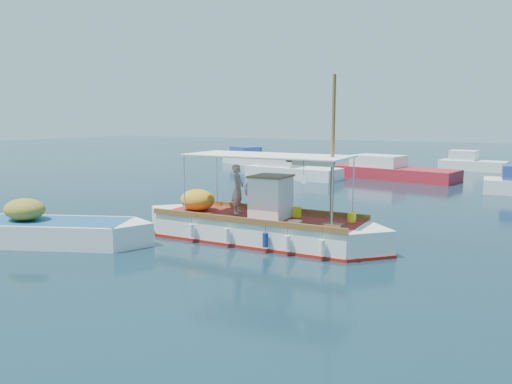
% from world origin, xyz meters
% --- Properties ---
extents(ground, '(160.00, 160.00, 0.00)m').
position_xyz_m(ground, '(0.00, 0.00, 0.00)').
color(ground, black).
rests_on(ground, ground).
extents(fishing_caique, '(9.36, 2.64, 5.71)m').
position_xyz_m(fishing_caique, '(-0.61, -0.10, 0.51)').
color(fishing_caique, white).
rests_on(fishing_caique, ground).
extents(dinghy, '(6.64, 3.78, 1.74)m').
position_xyz_m(dinghy, '(-6.62, -3.75, 0.36)').
color(dinghy, white).
rests_on(dinghy, ground).
extents(bg_boat_nw, '(6.95, 3.14, 1.80)m').
position_xyz_m(bg_boat_nw, '(-7.12, 17.25, 0.49)').
color(bg_boat_nw, silver).
rests_on(bg_boat_nw, ground).
extents(bg_boat_n, '(8.88, 4.57, 1.80)m').
position_xyz_m(bg_boat_n, '(-0.73, 20.24, 0.49)').
color(bg_boat_n, maroon).
rests_on(bg_boat_n, ground).
extents(bg_boat_far_w, '(6.83, 5.17, 1.80)m').
position_xyz_m(bg_boat_far_w, '(-14.72, 25.13, 0.49)').
color(bg_boat_far_w, silver).
rests_on(bg_boat_far_w, ground).
extents(bg_boat_far_n, '(5.25, 2.57, 1.80)m').
position_xyz_m(bg_boat_far_n, '(3.69, 29.03, 0.49)').
color(bg_boat_far_n, silver).
rests_on(bg_boat_far_n, ground).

